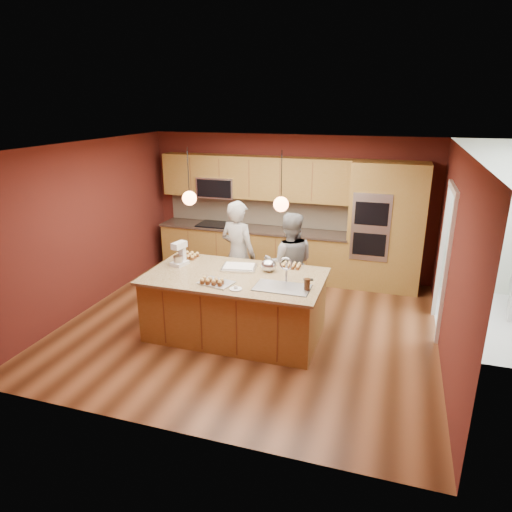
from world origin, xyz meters
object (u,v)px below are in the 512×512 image
(person_right, at_px, (289,264))
(mixing_bowl, at_px, (269,265))
(island, at_px, (236,304))
(stand_mixer, at_px, (180,255))
(person_left, at_px, (238,255))

(person_right, bearing_deg, mixing_bowl, 63.66)
(island, xyz_separation_m, person_right, (0.55, 0.96, 0.36))
(stand_mixer, height_order, mixing_bowl, stand_mixer)
(island, relative_size, person_left, 1.41)
(island, xyz_separation_m, stand_mixer, (-0.96, 0.16, 0.61))
(stand_mixer, bearing_deg, island, 4.50)
(person_left, relative_size, stand_mixer, 5.06)
(person_left, height_order, stand_mixer, person_left)
(island, relative_size, stand_mixer, 7.12)
(mixing_bowl, bearing_deg, island, -143.27)
(island, xyz_separation_m, mixing_bowl, (0.40, 0.30, 0.54))
(island, distance_m, stand_mixer, 1.14)
(stand_mixer, bearing_deg, person_right, 41.97)
(island, distance_m, person_left, 1.10)
(stand_mixer, relative_size, mixing_bowl, 1.59)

